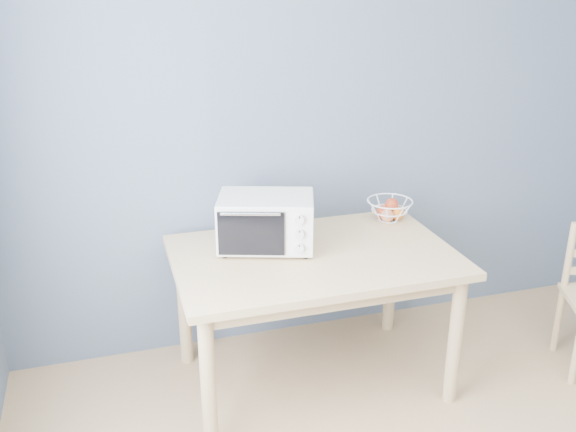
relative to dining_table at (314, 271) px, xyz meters
name	(u,v)px	position (x,y,z in m)	size (l,w,h in m)	color
dining_table	(314,271)	(0.00, 0.00, 0.00)	(1.40, 0.90, 0.75)	tan
toaster_oven	(262,221)	(-0.23, 0.14, 0.25)	(0.55, 0.45, 0.28)	silver
fruit_basket	(389,210)	(0.55, 0.30, 0.16)	(0.31, 0.31, 0.13)	white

